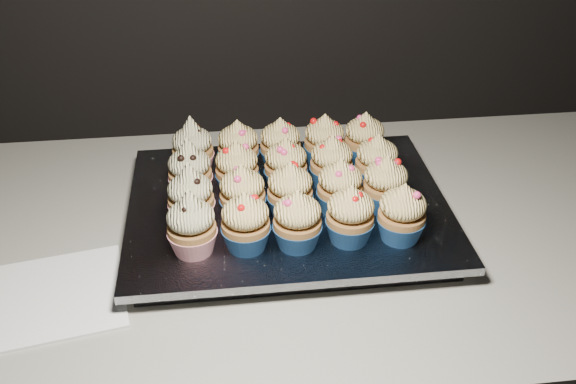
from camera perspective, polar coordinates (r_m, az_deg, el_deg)
The scene contains 24 objects.
worktop at distance 0.94m, azimuth -8.18°, elevation -4.37°, with size 2.44×0.64×0.04m, color beige.
napkin at distance 0.86m, azimuth -19.78°, elevation -8.67°, with size 0.16×0.16×0.00m, color white.
baking_tray at distance 0.93m, azimuth 0.00°, elevation -2.02°, with size 0.42×0.32×0.02m, color black.
foil_lining at distance 0.92m, azimuth 0.00°, elevation -1.15°, with size 0.45×0.35×0.01m, color silver.
cupcake_0 at distance 0.81m, azimuth -8.57°, elevation -2.93°, with size 0.06×0.06×0.10m.
cupcake_1 at distance 0.81m, azimuth -3.79°, elevation -2.76°, with size 0.06×0.06×0.08m.
cupcake_2 at distance 0.81m, azimuth 0.83°, elevation -2.60°, with size 0.06×0.06×0.08m.
cupcake_3 at distance 0.82m, azimuth 5.54°, elevation -2.12°, with size 0.06×0.06×0.08m.
cupcake_4 at distance 0.84m, azimuth 10.09°, elevation -1.94°, with size 0.06×0.06×0.08m.
cupcake_5 at distance 0.86m, azimuth -8.63°, elevation -0.44°, with size 0.06×0.06×0.10m.
cupcake_6 at distance 0.86m, azimuth -4.07°, elevation -0.20°, with size 0.06×0.06×0.08m.
cupcake_7 at distance 0.87m, azimuth 0.19°, elevation 0.05°, with size 0.06×0.06×0.08m.
cupcake_8 at distance 0.88m, azimuth 4.62°, elevation 0.39°, with size 0.06×0.06×0.08m.
cupcake_9 at distance 0.89m, azimuth 8.63°, elevation 0.65°, with size 0.06×0.06×0.08m.
cupcake_10 at distance 0.92m, azimuth -8.71°, elevation 1.86°, with size 0.06×0.06×0.10m.
cupcake_11 at distance 0.92m, azimuth -4.56°, elevation 2.03°, with size 0.06×0.06×0.08m.
cupcake_12 at distance 0.92m, azimuth -0.20°, elevation 2.34°, with size 0.06×0.06×0.08m.
cupcake_13 at distance 0.93m, azimuth 3.88°, elevation 2.58°, with size 0.06×0.06×0.08m.
cupcake_14 at distance 0.94m, azimuth 7.87°, elevation 2.66°, with size 0.06×0.06×0.08m.
cupcake_15 at distance 0.98m, azimuth -8.47°, elevation 3.86°, with size 0.06×0.06×0.10m.
cupcake_16 at distance 0.97m, azimuth -4.44°, elevation 3.98°, with size 0.06×0.06×0.08m.
cupcake_17 at distance 0.98m, azimuth -0.68°, elevation 4.21°, with size 0.06×0.06×0.08m.
cupcake_18 at distance 0.99m, azimuth 3.24°, elevation 4.53°, with size 0.06×0.06×0.08m.
cupcake_19 at distance 1.00m, azimuth 6.79°, elevation 4.69°, with size 0.06×0.06×0.08m.
Camera 1 is at (0.05, 0.95, 1.44)m, focal length 40.00 mm.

